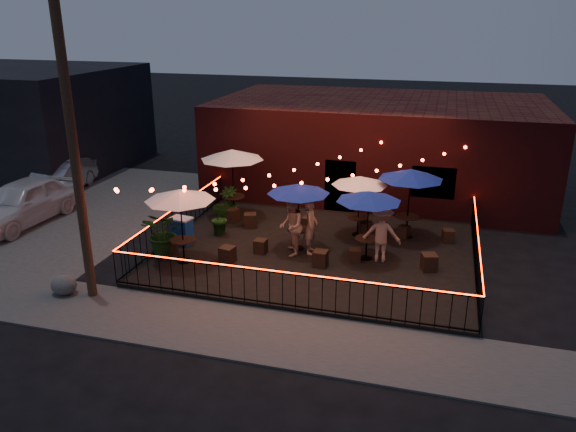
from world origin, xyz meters
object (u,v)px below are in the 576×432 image
cafe_table_0 (180,196)px  cafe_table_2 (298,190)px  boulder (64,285)px  cooler (182,231)px  utility_pole (75,158)px  cafe_table_4 (369,197)px  cafe_table_5 (411,175)px  cafe_table_3 (360,181)px  cafe_table_1 (232,155)px

cafe_table_0 → cafe_table_2: cafe_table_0 is taller
boulder → cafe_table_0: bearing=48.5°
cafe_table_2 → cooler: 4.25m
utility_pole → boulder: size_ratio=9.82×
cafe_table_2 → utility_pole: bearing=-136.6°
cafe_table_4 → cafe_table_5: 2.48m
cafe_table_0 → cooler: size_ratio=2.98×
cafe_table_2 → cafe_table_4: (2.29, -0.18, 0.00)m
cafe_table_2 → cafe_table_3: cafe_table_2 is taller
utility_pole → boulder: bearing=-169.3°
cafe_table_5 → cafe_table_2: bearing=-148.7°
boulder → cafe_table_2: bearing=39.9°
utility_pole → cafe_table_5: (8.17, 6.57, -1.62)m
cafe_table_5 → cafe_table_3: bearing=-170.5°
cafe_table_2 → boulder: bearing=-140.1°
cafe_table_1 → utility_pole: bearing=-103.0°
utility_pole → boulder: (-0.80, -0.15, -3.68)m
cafe_table_1 → cafe_table_2: size_ratio=1.06×
cafe_table_5 → cooler: bearing=-159.6°
cafe_table_0 → boulder: size_ratio=3.42×
cafe_table_3 → cafe_table_5: bearing=9.5°
cafe_table_1 → cafe_table_5: (6.57, -0.37, -0.16)m
cafe_table_2 → cafe_table_5: (3.37, 2.05, 0.18)m
cafe_table_4 → boulder: bearing=-150.3°
cafe_table_2 → cafe_table_0: bearing=-148.4°
cafe_table_3 → cafe_table_5: 1.72m
cafe_table_0 → cafe_table_4: cafe_table_0 is taller
boulder → cafe_table_3: bearing=41.4°
cafe_table_1 → cafe_table_3: size_ratio=1.21×
cafe_table_5 → cooler: (-7.27, -2.70, -1.76)m
cafe_table_3 → cooler: (-5.60, -2.42, -1.48)m
cooler → cafe_table_2: bearing=19.4°
cafe_table_0 → cafe_table_1: (-0.00, 4.38, 0.22)m
utility_pole → cafe_table_4: size_ratio=3.06×
utility_pole → cafe_table_1: (1.60, 6.94, -1.46)m
cafe_table_1 → cooler: cafe_table_1 is taller
cafe_table_1 → cafe_table_5: bearing=-3.2°
cafe_table_3 → cafe_table_4: cafe_table_4 is taller
cafe_table_3 → cafe_table_4: (0.58, -1.95, 0.09)m
cafe_table_3 → cafe_table_4: 2.03m
cafe_table_4 → cafe_table_1: bearing=154.7°
cafe_table_1 → boulder: size_ratio=3.35×
cafe_table_4 → cafe_table_3: bearing=106.6°
cafe_table_2 → cafe_table_5: bearing=31.3°
boulder → cafe_table_5: bearing=36.9°
cafe_table_2 → cafe_table_5: 3.95m
cafe_table_1 → cafe_table_4: size_ratio=1.04×
utility_pole → cafe_table_0: (1.60, 2.56, -1.68)m
utility_pole → cooler: size_ratio=8.56×
cafe_table_1 → cafe_table_4: cafe_table_1 is taller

